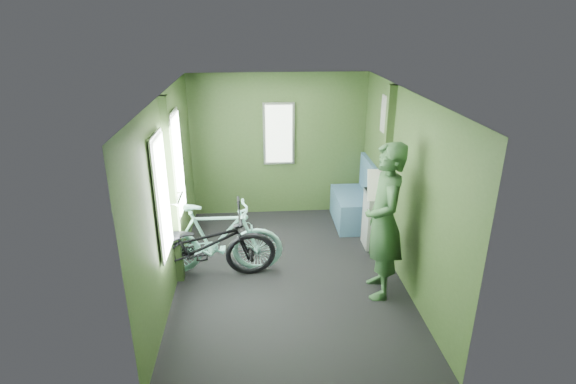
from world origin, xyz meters
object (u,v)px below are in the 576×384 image
bench_seat (354,205)px  waste_box (374,219)px  bicycle_mint (218,274)px  bicycle_black (203,280)px  passenger (384,222)px

bench_seat → waste_box: bearing=-81.0°
bicycle_mint → bicycle_black: bearing=126.6°
waste_box → bicycle_mint: bearing=-164.6°
waste_box → bench_seat: size_ratio=0.82×
bicycle_mint → waste_box: size_ratio=1.99×
passenger → bench_seat: 2.01m
bicycle_black → bicycle_mint: bicycle_black is taller
bicycle_black → bench_seat: (2.24, 1.50, 0.30)m
bench_seat → passenger: bearing=-92.4°
passenger → waste_box: passenger is taller
bicycle_black → bicycle_mint: bearing=-58.7°
passenger → bicycle_mint: bearing=-101.1°
passenger → bench_seat: passenger is taller
bicycle_mint → passenger: size_ratio=0.90×
bicycle_black → waste_box: 2.50m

